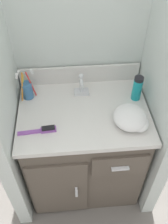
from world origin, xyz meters
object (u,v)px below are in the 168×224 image
at_px(hairbrush, 43,130).
at_px(hand_towel, 132,118).
at_px(toothbrush_cup, 27,89).
at_px(shaving_cream_can, 137,88).

distance_m(hairbrush, hand_towel, 0.48).
distance_m(toothbrush_cup, shaving_cream_can, 0.65).
xyz_separation_m(shaving_cream_can, hairbrush, (-0.55, -0.21, -0.07)).
distance_m(toothbrush_cup, hand_towel, 0.64).
distance_m(shaving_cream_can, hand_towel, 0.22).
xyz_separation_m(shaving_cream_can, hand_towel, (-0.07, -0.20, -0.04)).
bearing_deg(shaving_cream_can, hand_towel, -109.60).
xyz_separation_m(toothbrush_cup, shaving_cream_can, (0.65, -0.07, 0.02)).
bearing_deg(shaving_cream_can, toothbrush_cup, 173.98).
relative_size(shaving_cream_can, hairbrush, 0.77).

